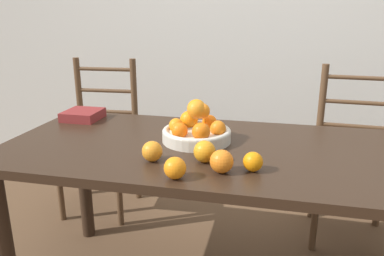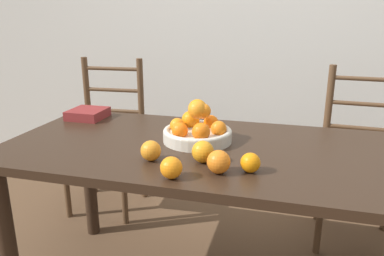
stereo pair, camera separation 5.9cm
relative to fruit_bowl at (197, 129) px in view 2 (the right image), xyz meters
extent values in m
cube|color=beige|center=(0.15, 1.36, 0.53)|extent=(8.00, 0.06, 2.60)
cube|color=black|center=(0.15, -0.05, -0.07)|extent=(1.85, 0.81, 0.03)
cylinder|color=black|center=(-0.70, -0.38, -0.43)|extent=(0.07, 0.07, 0.69)
cylinder|color=black|center=(-0.70, 0.27, -0.43)|extent=(0.07, 0.07, 0.69)
cylinder|color=beige|center=(0.00, 0.00, -0.03)|extent=(0.29, 0.29, 0.04)
torus|color=beige|center=(0.00, 0.00, -0.01)|extent=(0.29, 0.29, 0.02)
sphere|color=orange|center=(0.09, 0.00, 0.01)|extent=(0.07, 0.07, 0.07)
sphere|color=orange|center=(0.04, 0.08, 0.01)|extent=(0.07, 0.07, 0.07)
sphere|color=orange|center=(-0.05, 0.07, 0.02)|extent=(0.08, 0.08, 0.08)
sphere|color=orange|center=(-0.09, 0.00, 0.01)|extent=(0.06, 0.06, 0.06)
sphere|color=orange|center=(-0.05, -0.07, 0.01)|extent=(0.07, 0.07, 0.07)
sphere|color=orange|center=(0.04, -0.08, 0.02)|extent=(0.07, 0.07, 0.07)
sphere|color=orange|center=(0.02, 0.01, 0.08)|extent=(0.06, 0.06, 0.06)
sphere|color=orange|center=(0.00, 0.01, 0.09)|extent=(0.08, 0.08, 0.08)
sphere|color=orange|center=(0.00, 0.00, 0.08)|extent=(0.08, 0.08, 0.08)
sphere|color=orange|center=(0.15, -0.30, -0.01)|extent=(0.08, 0.08, 0.08)
sphere|color=orange|center=(0.01, -0.38, -0.02)|extent=(0.07, 0.07, 0.07)
sphere|color=orange|center=(0.25, -0.27, -0.02)|extent=(0.07, 0.07, 0.07)
sphere|color=orange|center=(-0.11, -0.26, -0.01)|extent=(0.08, 0.08, 0.08)
sphere|color=orange|center=(0.08, -0.22, -0.01)|extent=(0.08, 0.08, 0.08)
cylinder|color=#513823|center=(-0.94, 0.39, -0.54)|extent=(0.04, 0.04, 0.46)
cylinder|color=#513823|center=(-0.56, 0.41, -0.54)|extent=(0.04, 0.04, 0.46)
cylinder|color=#513823|center=(-0.96, 0.75, -0.29)|extent=(0.04, 0.04, 0.96)
cylinder|color=#513823|center=(-0.58, 0.77, -0.29)|extent=(0.04, 0.04, 0.96)
cube|color=#513823|center=(-0.76, 0.58, -0.29)|extent=(0.44, 0.42, 0.04)
cylinder|color=#513823|center=(-0.77, 0.76, -0.16)|extent=(0.38, 0.05, 0.02)
cylinder|color=#513823|center=(-0.77, 0.76, -0.02)|extent=(0.38, 0.05, 0.02)
cylinder|color=#513823|center=(-0.77, 0.76, 0.12)|extent=(0.38, 0.05, 0.02)
cylinder|color=#513823|center=(0.56, 0.41, -0.54)|extent=(0.04, 0.04, 0.46)
cylinder|color=#513823|center=(0.58, 0.77, -0.29)|extent=(0.04, 0.04, 0.96)
cube|color=#513823|center=(0.76, 0.58, -0.29)|extent=(0.44, 0.42, 0.04)
cylinder|color=#513823|center=(0.77, 0.76, -0.16)|extent=(0.38, 0.04, 0.02)
cylinder|color=#513823|center=(0.77, 0.76, -0.02)|extent=(0.38, 0.04, 0.02)
cylinder|color=#513823|center=(0.77, 0.76, 0.12)|extent=(0.38, 0.04, 0.02)
cube|color=maroon|center=(-0.63, 0.20, -0.03)|extent=(0.17, 0.18, 0.05)
camera|label=1|loc=(0.31, -1.46, 0.46)|focal=35.00mm
camera|label=2|loc=(0.37, -1.45, 0.46)|focal=35.00mm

